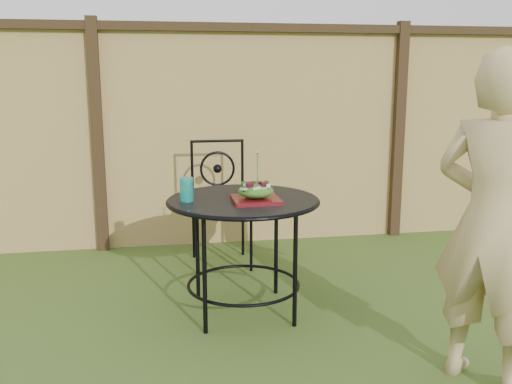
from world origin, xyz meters
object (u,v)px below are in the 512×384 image
patio_table (243,221)px  diner (494,223)px  patio_chair (220,199)px  salad_plate (256,200)px

patio_table → diner: diner is taller
patio_table → patio_chair: (-0.03, 0.98, -0.08)m
patio_table → diner: size_ratio=0.59×
patio_table → diner: bearing=-45.2°
patio_table → patio_chair: size_ratio=0.97×
patio_table → salad_plate: size_ratio=3.42×
patio_chair → salad_plate: (0.09, -1.08, 0.23)m
patio_table → salad_plate: 0.19m
diner → salad_plate: size_ratio=5.83×
diner → salad_plate: diner is taller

